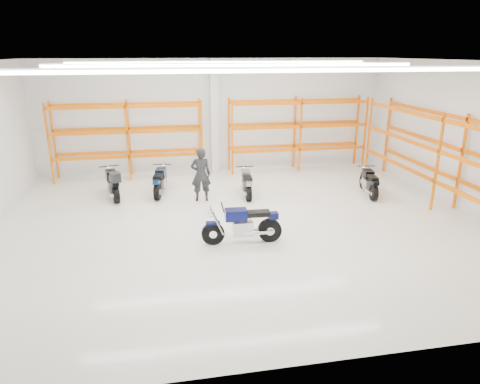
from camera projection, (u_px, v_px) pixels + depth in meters
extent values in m
plane|color=silver|center=(241.00, 223.00, 12.41)|extent=(14.00, 14.00, 0.00)
cube|color=white|center=(214.00, 116.00, 17.31)|extent=(14.00, 0.02, 4.50)
cube|color=white|center=(318.00, 235.00, 6.10)|extent=(14.00, 0.02, 4.50)
cube|color=white|center=(468.00, 138.00, 12.92)|extent=(0.02, 12.00, 4.50)
cube|color=white|center=(241.00, 61.00, 11.00)|extent=(14.00, 12.00, 0.02)
cube|color=white|center=(270.00, 70.00, 8.23)|extent=(10.00, 0.22, 0.10)
cube|color=white|center=(238.00, 65.00, 11.50)|extent=(10.00, 0.22, 0.10)
cube|color=white|center=(222.00, 62.00, 14.30)|extent=(10.00, 0.22, 0.10)
cylinder|color=black|center=(213.00, 234.00, 10.95)|extent=(0.60, 0.14, 0.59)
cylinder|color=black|center=(270.00, 230.00, 11.15)|extent=(0.62, 0.21, 0.61)
cylinder|color=silver|center=(213.00, 234.00, 10.95)|extent=(0.20, 0.15, 0.20)
cylinder|color=silver|center=(270.00, 230.00, 11.15)|extent=(0.23, 0.21, 0.22)
cube|color=#090E3D|center=(213.00, 223.00, 10.86)|extent=(0.36, 0.16, 0.06)
cube|color=#B7B7BC|center=(243.00, 228.00, 11.02)|extent=(0.53, 0.38, 0.38)
cube|color=#A5A5AA|center=(257.00, 230.00, 11.10)|extent=(0.70, 0.15, 0.08)
cube|color=#090E3D|center=(236.00, 215.00, 10.88)|extent=(0.57, 0.36, 0.28)
cube|color=black|center=(257.00, 213.00, 10.95)|extent=(0.67, 0.33, 0.12)
cube|color=#090E3D|center=(273.00, 216.00, 11.03)|extent=(0.27, 0.23, 0.16)
cylinder|color=black|center=(223.00, 207.00, 10.77)|extent=(0.07, 0.69, 0.04)
sphere|color=silver|center=(211.00, 214.00, 10.78)|extent=(0.19, 0.19, 0.19)
cylinder|color=silver|center=(260.00, 233.00, 10.96)|extent=(0.74, 0.12, 0.09)
cylinder|color=black|center=(110.00, 183.00, 15.21)|extent=(0.24, 0.58, 0.57)
cylinder|color=black|center=(116.00, 194.00, 13.97)|extent=(0.30, 0.61, 0.59)
cylinder|color=silver|center=(110.00, 183.00, 15.21)|extent=(0.17, 0.22, 0.19)
cylinder|color=silver|center=(116.00, 194.00, 13.97)|extent=(0.23, 0.25, 0.21)
cube|color=black|center=(109.00, 175.00, 15.12)|extent=(0.22, 0.37, 0.06)
cube|color=#B7B7BC|center=(113.00, 186.00, 14.53)|extent=(0.45, 0.56, 0.36)
cube|color=#A5A5AA|center=(114.00, 191.00, 14.25)|extent=(0.27, 0.67, 0.08)
cube|color=black|center=(111.00, 174.00, 14.57)|extent=(0.44, 0.59, 0.27)
cube|color=black|center=(113.00, 178.00, 14.11)|extent=(0.42, 0.68, 0.11)
cube|color=black|center=(115.00, 184.00, 13.79)|extent=(0.26, 0.29, 0.15)
cylinder|color=black|center=(109.00, 166.00, 14.78)|extent=(0.65, 0.19, 0.03)
sphere|color=silver|center=(108.00, 168.00, 15.08)|extent=(0.18, 0.18, 0.18)
cylinder|color=silver|center=(110.00, 192.00, 14.16)|extent=(0.25, 0.71, 0.09)
cube|color=black|center=(115.00, 177.00, 13.61)|extent=(0.40, 0.43, 0.29)
cylinder|color=black|center=(164.00, 180.00, 15.58)|extent=(0.21, 0.56, 0.55)
cylinder|color=black|center=(157.00, 192.00, 14.26)|extent=(0.26, 0.59, 0.57)
cylinder|color=silver|center=(164.00, 180.00, 15.58)|extent=(0.16, 0.20, 0.18)
cylinder|color=silver|center=(157.00, 192.00, 14.26)|extent=(0.22, 0.23, 0.20)
cube|color=#0D2145|center=(164.00, 173.00, 15.49)|extent=(0.19, 0.35, 0.06)
cube|color=#B7B7BC|center=(161.00, 183.00, 14.86)|extent=(0.41, 0.53, 0.35)
cube|color=#A5A5AA|center=(159.00, 189.00, 14.55)|extent=(0.22, 0.65, 0.07)
cube|color=#0D2145|center=(161.00, 172.00, 14.91)|extent=(0.40, 0.56, 0.26)
cube|color=black|center=(158.00, 176.00, 14.42)|extent=(0.38, 0.65, 0.11)
cube|color=#0D2145|center=(156.00, 182.00, 14.07)|extent=(0.24, 0.27, 0.15)
cylinder|color=black|center=(162.00, 164.00, 15.14)|extent=(0.64, 0.15, 0.03)
sphere|color=silver|center=(163.00, 166.00, 15.45)|extent=(0.18, 0.18, 0.18)
cylinder|color=silver|center=(154.00, 189.00, 14.52)|extent=(0.20, 0.70, 0.08)
cylinder|color=black|center=(244.00, 182.00, 15.42)|extent=(0.15, 0.54, 0.53)
cylinder|color=black|center=(249.00, 193.00, 14.16)|extent=(0.20, 0.56, 0.55)
cylinder|color=silver|center=(244.00, 182.00, 15.42)|extent=(0.14, 0.19, 0.18)
cylinder|color=silver|center=(249.00, 193.00, 14.16)|extent=(0.19, 0.21, 0.19)
cube|color=gray|center=(244.00, 175.00, 15.33)|extent=(0.16, 0.33, 0.05)
cube|color=#B7B7BC|center=(246.00, 185.00, 14.73)|extent=(0.35, 0.48, 0.34)
cube|color=#A5A5AA|center=(248.00, 190.00, 14.44)|extent=(0.15, 0.62, 0.07)
cube|color=gray|center=(246.00, 174.00, 14.78)|extent=(0.34, 0.51, 0.25)
cube|color=black|center=(248.00, 178.00, 14.31)|extent=(0.31, 0.60, 0.11)
cube|color=gray|center=(249.00, 183.00, 13.98)|extent=(0.21, 0.24, 0.14)
cylinder|color=black|center=(245.00, 167.00, 15.00)|extent=(0.62, 0.08, 0.03)
sphere|color=silver|center=(244.00, 168.00, 15.29)|extent=(0.17, 0.17, 0.17)
cylinder|color=silver|center=(244.00, 191.00, 14.40)|extent=(0.13, 0.67, 0.08)
cylinder|color=black|center=(363.00, 181.00, 15.49)|extent=(0.20, 0.54, 0.53)
cylinder|color=black|center=(374.00, 193.00, 14.22)|extent=(0.26, 0.57, 0.55)
cylinder|color=silver|center=(363.00, 181.00, 15.49)|extent=(0.15, 0.20, 0.18)
cylinder|color=silver|center=(374.00, 193.00, 14.22)|extent=(0.21, 0.22, 0.19)
cube|color=black|center=(363.00, 174.00, 15.40)|extent=(0.19, 0.34, 0.05)
cube|color=#B7B7BC|center=(369.00, 184.00, 14.80)|extent=(0.40, 0.51, 0.34)
cube|color=#A5A5AA|center=(371.00, 190.00, 14.51)|extent=(0.22, 0.63, 0.07)
cube|color=black|center=(368.00, 174.00, 14.84)|extent=(0.38, 0.54, 0.25)
cube|color=black|center=(372.00, 178.00, 14.37)|extent=(0.37, 0.62, 0.11)
cube|color=black|center=(376.00, 183.00, 14.04)|extent=(0.23, 0.26, 0.14)
cylinder|color=black|center=(366.00, 166.00, 15.07)|extent=(0.61, 0.14, 0.03)
sphere|color=silver|center=(364.00, 168.00, 15.36)|extent=(0.17, 0.17, 0.17)
cylinder|color=silver|center=(367.00, 190.00, 14.47)|extent=(0.20, 0.67, 0.08)
imported|color=black|center=(201.00, 175.00, 14.02)|extent=(0.67, 0.45, 1.80)
cube|color=white|center=(214.00, 117.00, 17.14)|extent=(0.32, 0.32, 4.50)
cube|color=#F85500|center=(54.00, 141.00, 16.36)|extent=(0.07, 0.07, 3.00)
cube|color=#F85500|center=(49.00, 145.00, 15.61)|extent=(0.07, 0.07, 3.00)
cube|color=#F85500|center=(129.00, 138.00, 16.84)|extent=(0.07, 0.07, 3.00)
cube|color=#F85500|center=(128.00, 142.00, 16.10)|extent=(0.07, 0.07, 3.00)
cube|color=#F85500|center=(200.00, 136.00, 17.33)|extent=(0.07, 0.07, 3.00)
cube|color=#F85500|center=(202.00, 139.00, 16.58)|extent=(0.07, 0.07, 3.00)
cube|color=#F85500|center=(130.00, 152.00, 17.02)|extent=(5.60, 0.07, 0.12)
cube|color=#F85500|center=(129.00, 157.00, 16.27)|extent=(5.60, 0.07, 0.12)
cube|color=#F85500|center=(128.00, 129.00, 16.73)|extent=(5.60, 0.07, 0.12)
cube|color=#F85500|center=(127.00, 132.00, 15.98)|extent=(5.60, 0.07, 0.12)
cube|color=#F85500|center=(126.00, 104.00, 16.43)|extent=(5.60, 0.07, 0.12)
cube|color=#F85500|center=(125.00, 107.00, 15.69)|extent=(5.60, 0.07, 0.12)
cube|color=#F85500|center=(229.00, 135.00, 17.54)|extent=(0.07, 0.07, 3.00)
cube|color=#F85500|center=(232.00, 138.00, 16.79)|extent=(0.07, 0.07, 3.00)
cube|color=#F85500|center=(295.00, 132.00, 18.02)|extent=(0.07, 0.07, 3.00)
cube|color=#F85500|center=(300.00, 136.00, 17.27)|extent=(0.07, 0.07, 3.00)
cube|color=#F85500|center=(357.00, 130.00, 18.50)|extent=(0.07, 0.07, 3.00)
cube|color=#F85500|center=(365.00, 134.00, 17.76)|extent=(0.07, 0.07, 3.00)
cube|color=#F85500|center=(294.00, 145.00, 18.20)|extent=(5.60, 0.07, 0.12)
cube|color=#F85500|center=(300.00, 149.00, 17.45)|extent=(5.60, 0.07, 0.12)
cube|color=#F85500|center=(295.00, 123.00, 17.90)|extent=(5.60, 0.07, 0.12)
cube|color=#F85500|center=(301.00, 127.00, 17.16)|extent=(5.60, 0.07, 0.12)
cube|color=#F85500|center=(296.00, 101.00, 17.61)|extent=(5.60, 0.07, 0.12)
cube|color=#F85500|center=(302.00, 103.00, 16.86)|extent=(5.60, 0.07, 0.12)
cube|color=#F85500|center=(461.00, 162.00, 13.13)|extent=(0.07, 0.07, 3.00)
cube|color=#F85500|center=(437.00, 164.00, 12.99)|extent=(0.07, 0.07, 3.00)
cube|color=#F85500|center=(387.00, 136.00, 17.33)|extent=(0.07, 0.07, 3.00)
cube|color=#F85500|center=(369.00, 136.00, 17.19)|extent=(0.07, 0.07, 3.00)
cube|color=#F85500|center=(458.00, 180.00, 13.30)|extent=(0.07, 9.00, 0.12)
cube|color=#F85500|center=(435.00, 181.00, 13.17)|extent=(0.07, 9.00, 0.12)
cube|color=#F85500|center=(463.00, 150.00, 13.01)|extent=(0.07, 9.00, 0.12)
cube|color=#F85500|center=(439.00, 151.00, 12.87)|extent=(0.07, 9.00, 0.12)
cube|color=#F85500|center=(468.00, 120.00, 12.72)|extent=(0.07, 9.00, 0.12)
cube|color=#F85500|center=(444.00, 120.00, 12.58)|extent=(0.07, 9.00, 0.12)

